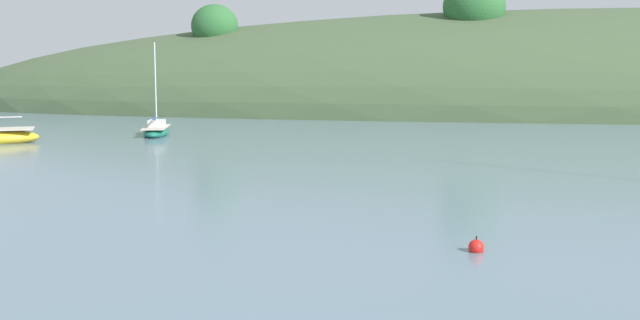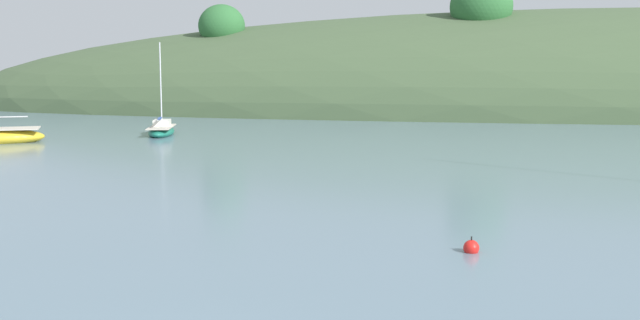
{
  "view_description": "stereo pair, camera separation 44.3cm",
  "coord_description": "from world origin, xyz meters",
  "views": [
    {
      "loc": [
        3.79,
        -10.71,
        5.21
      ],
      "look_at": [
        0.0,
        20.0,
        1.2
      ],
      "focal_mm": 43.06,
      "sensor_mm": 36.0,
      "label": 1
    },
    {
      "loc": [
        4.23,
        -10.65,
        5.21
      ],
      "look_at": [
        0.0,
        20.0,
        1.2
      ],
      "focal_mm": 43.06,
      "sensor_mm": 36.0,
      "label": 2
    }
  ],
  "objects": [
    {
      "name": "far_shoreline_hill",
      "position": [
        25.06,
        72.77,
        0.06
      ],
      "size": [
        150.0,
        36.0,
        24.63
      ],
      "color": "#425638",
      "rests_on": "ground"
    },
    {
      "name": "mooring_buoy_outer",
      "position": [
        5.53,
        10.23,
        0.12
      ],
      "size": [
        0.44,
        0.44,
        0.54
      ],
      "color": "red",
      "rests_on": "ground"
    },
    {
      "name": "sailboat_blue_center",
      "position": [
        -14.26,
        41.31,
        0.33
      ],
      "size": [
        2.72,
        5.26,
        6.68
      ],
      "color": "#196B56",
      "rests_on": "ground"
    }
  ]
}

